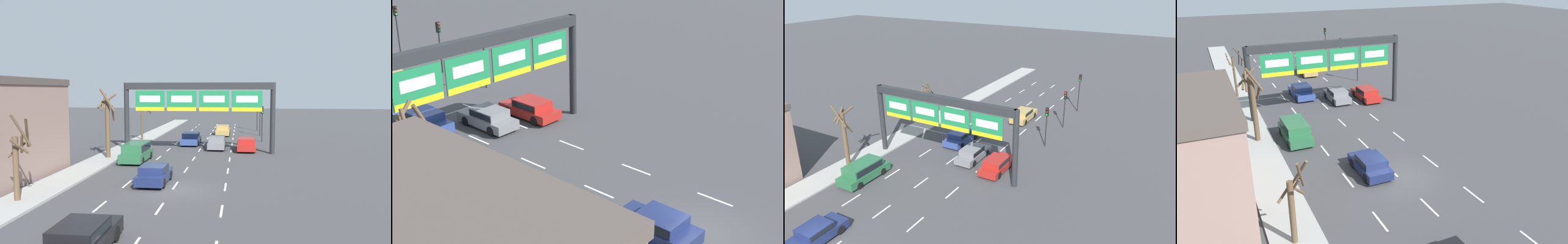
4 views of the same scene
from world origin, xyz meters
TOP-DOWN VIEW (x-y plane):
  - ground_plane at (0.00, 0.00)m, footprint 220.00×220.00m
  - sidewalk_left at (-8.00, 0.00)m, footprint 2.80×110.00m
  - lane_dashes at (-0.00, 13.50)m, footprint 6.72×67.00m
  - sign_gantry at (0.00, 14.51)m, footprint 15.31×0.70m
  - suv_green at (-4.86, 9.03)m, footprint 1.97×4.77m
  - car_grey at (1.76, 17.09)m, footprint 1.82×4.37m
  - car_black at (-1.74, -9.94)m, footprint 1.91×4.35m
  - car_navy at (-1.49, 1.29)m, footprint 1.86×3.94m
  - car_gold at (1.84, 29.56)m, footprint 1.88×4.82m
  - car_red at (4.85, 16.27)m, footprint 1.89×4.49m
  - car_blue at (-1.42, 19.98)m, footprint 1.96×4.60m
  - traffic_light_near_gantry at (6.82, 36.14)m, footprint 0.30×0.35m
  - traffic_light_mid_block at (6.93, 29.68)m, footprint 0.30×0.35m
  - traffic_light_far_end at (6.89, 23.63)m, footprint 0.30×0.35m
  - tree_bare_closest at (-8.04, -3.84)m, footprint 1.62×1.75m
  - tree_bare_second at (-7.83, 22.68)m, footprint 1.86×2.10m
  - tree_bare_third at (-7.81, 9.97)m, footprint 1.93×1.96m

SIDE VIEW (x-z plane):
  - ground_plane at x=0.00m, z-range 0.00..0.00m
  - lane_dashes at x=0.00m, z-range 0.00..0.01m
  - sidewalk_left at x=-8.00m, z-range 0.00..0.15m
  - car_black at x=-1.74m, z-range 0.05..1.35m
  - car_navy at x=-1.49m, z-range 0.05..1.36m
  - car_red at x=4.85m, z-range 0.05..1.40m
  - car_grey at x=1.76m, z-range 0.05..1.43m
  - car_gold at x=1.84m, z-range 0.05..1.48m
  - car_blue at x=-1.42m, z-range 0.05..1.49m
  - suv_green at x=-4.86m, z-range 0.10..1.78m
  - tree_bare_closest at x=-8.04m, z-range 0.01..4.92m
  - tree_bare_second at x=-7.83m, z-range 0.13..5.87m
  - traffic_light_far_end at x=6.89m, z-range 0.95..5.30m
  - traffic_light_mid_block at x=6.93m, z-range 0.97..5.46m
  - tree_bare_third at x=-7.81m, z-range 0.26..6.58m
  - traffic_light_near_gantry at x=6.82m, z-range 1.06..6.12m
  - sign_gantry at x=0.00m, z-range 1.95..9.03m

